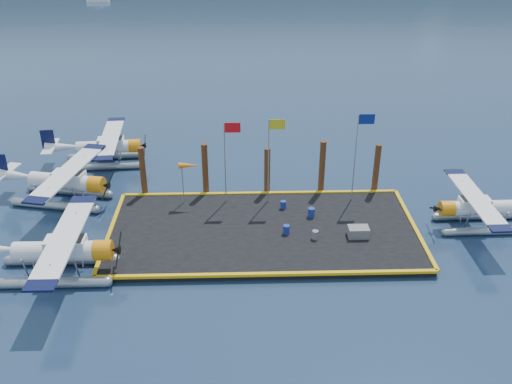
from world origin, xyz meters
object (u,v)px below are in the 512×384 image
seaplane_d (478,210)px  flagpole_blue (359,145)px  piling_2 (267,172)px  drum_1 (315,235)px  flagpole_yellow (272,148)px  drum_5 (283,205)px  seaplane_a (60,253)px  windsock (189,166)px  seaplane_c (107,149)px  piling_1 (205,171)px  drum_3 (286,229)px  piling_0 (143,173)px  drum_2 (311,212)px  crate (358,232)px  piling_3 (322,169)px  seaplane_b (65,184)px  piling_4 (376,170)px  flagpole_red (228,150)px

seaplane_d → flagpole_blue: size_ratio=1.31×
piling_2 → drum_1: bearing=-67.5°
seaplane_d → drum_1: seaplane_d is taller
flagpole_yellow → drum_5: bearing=-52.2°
seaplane_a → flagpole_yellow: 15.23m
flagpole_yellow → windsock: 5.87m
windsock → seaplane_c: bearing=134.4°
seaplane_c → piling_1: 10.22m
drum_3 → piling_0: 11.69m
piling_2 → seaplane_a: bearing=-142.4°
drum_2 → crate: crate is taller
seaplane_a → seaplane_d: (26.26, 4.65, -0.21)m
drum_3 → piling_0: (-9.97, 5.97, 1.30)m
piling_3 → crate: bearing=-76.5°
seaplane_d → piling_0: bearing=77.0°
seaplane_a → seaplane_b: bearing=-166.7°
drum_2 → flagpole_yellow: size_ratio=0.10×
seaplane_a → crate: 18.28m
flagpole_blue → piling_1: (-10.70, 1.60, -2.59)m
crate → flagpole_yellow: flagpole_yellow is taller
flagpole_blue → piling_2: (-6.20, 1.60, -2.79)m
seaplane_d → drum_5: (-12.82, 2.28, -0.65)m
piling_4 → crate: bearing=-110.7°
seaplane_b → drum_3: 16.42m
seaplane_b → drum_1: size_ratio=17.16×
piling_4 → piling_3: bearing=180.0°
drum_3 → piling_0: piling_0 is taller
flagpole_yellow → piling_0: flagpole_yellow is taller
drum_1 → piling_2: size_ratio=0.15×
piling_2 → flagpole_blue: bearing=-14.5°
drum_1 → drum_3: (-1.79, 0.69, 0.01)m
drum_2 → flagpole_red: 7.10m
drum_1 → flagpole_yellow: flagpole_yellow is taller
drum_3 → drum_1: bearing=-21.1°
flagpole_red → piling_3: size_ratio=1.40×
drum_3 → flagpole_yellow: (-0.77, 4.37, 3.82)m
drum_2 → flagpole_blue: 5.67m
drum_5 → flagpole_red: (-3.80, 1.04, 3.72)m
piling_4 → drum_1: bearing=-128.2°
crate → piling_2: 8.60m
windsock → piling_4: bearing=6.7°
piling_3 → flagpole_red: bearing=-166.7°
drum_3 → piling_2: 6.17m
drum_5 → crate: (4.55, -3.82, 0.05)m
drum_2 → flagpole_red: (-5.63, 2.27, 3.67)m
seaplane_c → drum_3: bearing=45.5°
drum_1 → piling_1: (-7.26, 6.66, 1.42)m
drum_3 → piling_4: bearing=40.3°
flagpole_red → flagpole_blue: (8.99, -0.00, 0.29)m
drum_1 → flagpole_yellow: bearing=116.8°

